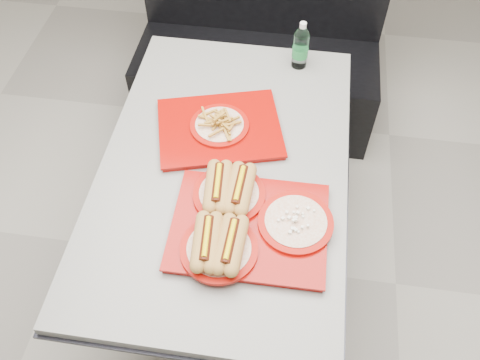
# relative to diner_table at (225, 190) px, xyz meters

# --- Properties ---
(ground) EXTENTS (6.00, 6.00, 0.00)m
(ground) POSITION_rel_diner_table_xyz_m (0.00, 0.00, -0.58)
(ground) COLOR #A09B90
(ground) RESTS_ON ground
(diner_table) EXTENTS (0.92, 1.42, 0.75)m
(diner_table) POSITION_rel_diner_table_xyz_m (0.00, 0.00, 0.00)
(diner_table) COLOR black
(diner_table) RESTS_ON ground
(booth_bench) EXTENTS (1.30, 0.57, 1.35)m
(booth_bench) POSITION_rel_diner_table_xyz_m (0.00, 1.09, -0.18)
(booth_bench) COLOR black
(booth_bench) RESTS_ON ground
(tray_near) EXTENTS (0.53, 0.47, 0.11)m
(tray_near) POSITION_rel_diner_table_xyz_m (0.11, -0.27, 0.21)
(tray_near) COLOR #950904
(tray_near) RESTS_ON diner_table
(tray_far) EXTENTS (0.54, 0.47, 0.09)m
(tray_far) POSITION_rel_diner_table_xyz_m (-0.04, 0.16, 0.19)
(tray_far) COLOR #950904
(tray_far) RESTS_ON diner_table
(water_bottle) EXTENTS (0.07, 0.07, 0.21)m
(water_bottle) POSITION_rel_diner_table_xyz_m (0.23, 0.59, 0.26)
(water_bottle) COLOR silver
(water_bottle) RESTS_ON diner_table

